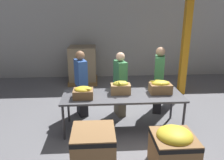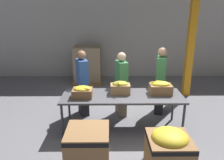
# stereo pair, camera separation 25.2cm
# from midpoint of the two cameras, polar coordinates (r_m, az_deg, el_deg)

# --- Properties ---
(ground_plane) EXTENTS (30.00, 30.00, 0.00)m
(ground_plane) POSITION_cam_midpoint_polar(r_m,az_deg,el_deg) (4.90, 1.19, -12.36)
(ground_plane) COLOR slate
(wall_back) EXTENTS (16.00, 0.08, 4.00)m
(wall_back) POSITION_cam_midpoint_polar(r_m,az_deg,el_deg) (8.30, -1.20, 14.45)
(wall_back) COLOR #B7B7B2
(wall_back) RESTS_ON ground_plane
(sorting_table) EXTENTS (2.52, 0.87, 0.77)m
(sorting_table) POSITION_cam_midpoint_polar(r_m,az_deg,el_deg) (4.58, 1.25, -4.51)
(sorting_table) COLOR #4C4C51
(sorting_table) RESTS_ON ground_plane
(banana_box_0) EXTENTS (0.40, 0.32, 0.24)m
(banana_box_0) POSITION_cam_midpoint_polar(r_m,az_deg,el_deg) (4.43, -9.16, -3.19)
(banana_box_0) COLOR olive
(banana_box_0) RESTS_ON sorting_table
(banana_box_1) EXTENTS (0.41, 0.31, 0.29)m
(banana_box_1) POSITION_cam_midpoint_polar(r_m,az_deg,el_deg) (4.60, 0.68, -1.93)
(banana_box_1) COLOR #A37A4C
(banana_box_1) RESTS_ON sorting_table
(banana_box_2) EXTENTS (0.46, 0.32, 0.28)m
(banana_box_2) POSITION_cam_midpoint_polar(r_m,az_deg,el_deg) (4.72, 11.03, -1.75)
(banana_box_2) COLOR olive
(banana_box_2) RESTS_ON sorting_table
(volunteer_0) EXTENTS (0.34, 0.47, 1.58)m
(volunteer_0) POSITION_cam_midpoint_polar(r_m,az_deg,el_deg) (5.25, -9.39, -1.09)
(volunteer_0) COLOR black
(volunteer_0) RESTS_ON ground_plane
(volunteer_1) EXTENTS (0.33, 0.48, 1.64)m
(volunteer_1) POSITION_cam_midpoint_polar(r_m,az_deg,el_deg) (5.44, 10.77, -0.18)
(volunteer_1) COLOR black
(volunteer_1) RESTS_ON ground_plane
(volunteer_2) EXTENTS (0.30, 0.45, 1.55)m
(volunteer_2) POSITION_cam_midpoint_polar(r_m,az_deg,el_deg) (5.19, 0.73, -1.25)
(volunteer_2) COLOR #6B604C
(volunteer_2) RESTS_ON ground_plane
(donation_bin_0) EXTENTS (0.65, 0.65, 0.75)m
(donation_bin_0) POSITION_cam_midpoint_polar(r_m,az_deg,el_deg) (3.54, -6.94, -17.83)
(donation_bin_0) COLOR olive
(donation_bin_0) RESTS_ON ground_plane
(donation_bin_1) EXTENTS (0.66, 0.66, 0.73)m
(donation_bin_1) POSITION_cam_midpoint_polar(r_m,az_deg,el_deg) (3.69, 13.76, -16.95)
(donation_bin_1) COLOR olive
(donation_bin_1) RESTS_ON ground_plane
(support_pillar) EXTENTS (0.19, 0.19, 4.00)m
(support_pillar) POSITION_cam_midpoint_polar(r_m,az_deg,el_deg) (6.70, 17.99, 12.91)
(support_pillar) COLOR orange
(support_pillar) RESTS_ON ground_plane
(pallet_stack_0) EXTENTS (1.00, 1.00, 1.29)m
(pallet_stack_0) POSITION_cam_midpoint_polar(r_m,az_deg,el_deg) (7.78, -8.56, 3.87)
(pallet_stack_0) COLOR olive
(pallet_stack_0) RESTS_ON ground_plane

